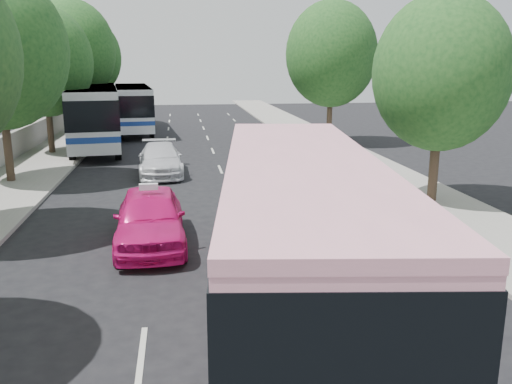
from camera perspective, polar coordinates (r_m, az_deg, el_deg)
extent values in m
plane|color=black|center=(12.71, -2.64, -11.67)|extent=(120.00, 120.00, 0.00)
cube|color=#9E998E|center=(32.75, -21.19, 3.26)|extent=(4.00, 90.00, 0.15)
cube|color=#9E998E|center=(33.30, 8.67, 4.15)|extent=(4.00, 90.00, 0.12)
cube|color=#9E998E|center=(33.09, -24.36, 4.51)|extent=(0.30, 90.00, 1.50)
cylinder|color=#38281E|center=(26.80, -24.72, 4.79)|extent=(0.36, 0.36, 3.80)
sphere|color=#19471B|center=(26.22, -25.20, 16.01)|extent=(3.90, 3.90, 3.90)
cylinder|color=#38281E|center=(34.48, -20.87, 6.57)|extent=(0.36, 0.36, 3.50)
ellipsoid|color=#19471B|center=(34.29, -21.39, 12.68)|extent=(5.52, 5.52, 6.35)
sphere|color=#19471B|center=(33.93, -21.00, 14.58)|extent=(3.59, 3.59, 3.59)
cylinder|color=#38281E|center=(42.25, -18.46, 8.23)|extent=(0.36, 0.36, 3.99)
ellipsoid|color=#19471B|center=(42.12, -18.89, 13.92)|extent=(6.30, 6.30, 7.24)
sphere|color=#19471B|center=(41.80, -18.55, 15.68)|extent=(4.09, 4.09, 4.09)
cylinder|color=#38281E|center=(50.16, -17.10, 8.91)|extent=(0.36, 0.36, 3.72)
ellipsoid|color=#19471B|center=(50.04, -17.41, 13.38)|extent=(5.88, 5.88, 6.76)
sphere|color=#19471B|center=(49.70, -17.10, 14.76)|extent=(3.82, 3.82, 3.82)
cylinder|color=#38281E|center=(22.09, 18.25, 2.97)|extent=(0.36, 0.36, 3.23)
ellipsoid|color=#19471B|center=(21.76, 18.92, 11.80)|extent=(5.10, 5.10, 5.87)
sphere|color=#19471B|center=(21.68, 20.47, 14.38)|extent=(3.32, 3.31, 3.31)
cylinder|color=#38281E|center=(37.01, 7.74, 7.99)|extent=(0.36, 0.36, 3.80)
ellipsoid|color=#19471B|center=(36.85, 7.94, 14.19)|extent=(6.00, 6.00, 6.90)
sphere|color=#19471B|center=(36.71, 8.76, 16.04)|extent=(3.90, 3.90, 3.90)
cube|color=pink|center=(10.98, 4.66, -4.02)|extent=(4.25, 11.58, 3.03)
cube|color=#9E7A59|center=(11.09, 4.62, -5.75)|extent=(4.29, 11.60, 0.40)
cube|color=black|center=(10.83, 4.71, -1.23)|extent=(4.30, 11.61, 1.24)
cube|color=pink|center=(10.64, 4.80, 3.31)|extent=(4.27, 11.60, 0.18)
cylinder|color=black|center=(14.63, -1.66, -5.70)|extent=(0.49, 1.21, 1.18)
cylinder|color=black|center=(14.81, 8.21, -5.60)|extent=(0.49, 1.21, 1.18)
imported|color=#DD1375|center=(16.56, -11.09, -2.66)|extent=(2.22, 5.13, 1.72)
imported|color=silver|center=(27.07, -10.03, 3.41)|extent=(2.32, 5.20, 1.48)
cube|color=white|center=(35.99, -16.65, 7.94)|extent=(4.37, 13.21, 3.30)
cube|color=black|center=(35.95, -16.69, 8.58)|extent=(4.42, 13.25, 1.62)
cube|color=navy|center=(36.07, -16.56, 6.62)|extent=(4.41, 13.24, 0.32)
cube|color=white|center=(35.88, -16.82, 10.44)|extent=(4.39, 13.24, 0.15)
cylinder|color=black|center=(40.28, -18.16, 6.01)|extent=(0.49, 1.22, 1.19)
cylinder|color=black|center=(40.24, -14.65, 6.24)|extent=(0.49, 1.22, 1.19)
cylinder|color=black|center=(31.73, -18.79, 4.10)|extent=(0.49, 1.22, 1.19)
cylinder|color=black|center=(31.67, -14.34, 4.38)|extent=(0.49, 1.22, 1.19)
cube|color=white|center=(43.97, -12.83, 8.84)|extent=(3.77, 12.08, 3.02)
cube|color=black|center=(43.94, -12.86, 9.32)|extent=(3.82, 12.12, 1.49)
cube|color=navy|center=(44.03, -12.78, 7.85)|extent=(3.81, 12.11, 0.30)
cube|color=white|center=(43.88, -12.93, 10.71)|extent=(3.79, 12.10, 0.14)
cylinder|color=black|center=(47.83, -14.22, 7.30)|extent=(0.43, 1.12, 1.09)
cylinder|color=black|center=(47.89, -11.54, 7.45)|extent=(0.43, 1.12, 1.09)
cylinder|color=black|center=(39.96, -14.14, 6.15)|extent=(0.43, 1.12, 1.09)
cylinder|color=black|center=(40.03, -10.94, 6.32)|extent=(0.43, 1.12, 1.09)
cube|color=silver|center=(16.32, -11.25, 0.55)|extent=(0.56, 0.20, 0.18)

